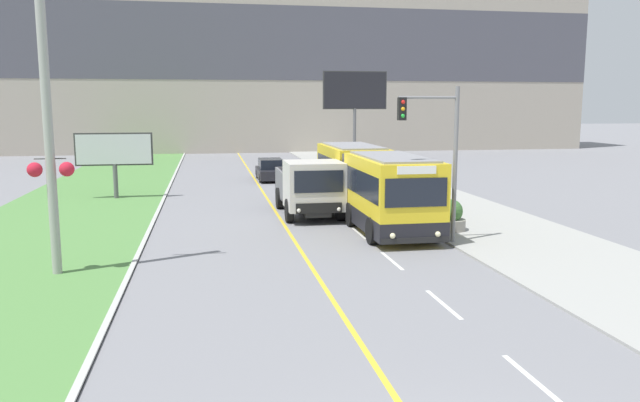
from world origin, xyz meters
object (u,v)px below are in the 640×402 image
billboard_large (355,95)px  dump_truck (311,188)px  billboard_small (114,151)px  traffic_light_mast (439,145)px  utility_pole_near (46,98)px  car_distant (271,170)px  planter_round_second (416,201)px  city_bus (370,184)px  planter_round_near (451,217)px

billboard_large → dump_truck: bearing=-109.2°
billboard_small → traffic_light_mast: bearing=-46.5°
utility_pole_near → billboard_large: utility_pole_near is taller
dump_truck → car_distant: 14.67m
billboard_small → planter_round_second: bearing=-27.4°
city_bus → dump_truck: (-2.53, 0.86, -0.25)m
dump_truck → billboard_small: bearing=141.5°
dump_truck → planter_round_near: bearing=-40.4°
dump_truck → billboard_large: billboard_large is taller
traffic_light_mast → billboard_large: size_ratio=0.76×
utility_pole_near → planter_round_second: utility_pole_near is taller
dump_truck → planter_round_near: size_ratio=5.17×
traffic_light_mast → utility_pole_near: bearing=-171.7°
billboard_large → billboard_small: (-15.93, -10.60, -3.26)m
traffic_light_mast → billboard_small: (-13.22, 13.93, -1.07)m
billboard_small → planter_round_second: 16.59m
planter_round_second → traffic_light_mast: bearing=-102.4°
planter_round_second → dump_truck: bearing=-179.7°
car_distant → utility_pole_near: 24.90m
city_bus → utility_pole_near: size_ratio=1.13×
dump_truck → utility_pole_near: (-9.17, -8.18, 3.96)m
utility_pole_near → billboard_large: bearing=59.6°
billboard_small → planter_round_second: size_ratio=3.22×
planter_round_near → planter_round_second: size_ratio=1.00×
car_distant → billboard_large: 9.19m
city_bus → planter_round_near: city_bus is taller
city_bus → utility_pole_near: utility_pole_near is taller
billboard_large → utility_pole_near: bearing=-120.4°
planter_round_second → planter_round_near: bearing=-90.2°
dump_truck → traffic_light_mast: bearing=-60.1°
dump_truck → car_distant: size_ratio=1.52×
dump_truck → billboard_large: 19.81m
car_distant → planter_round_second: 15.59m
planter_round_near → planter_round_second: (0.02, 4.30, 0.00)m
car_distant → billboard_small: (-9.22, -7.03, 1.91)m
car_distant → planter_round_near: car_distant is taller
dump_truck → traffic_light_mast: traffic_light_mast is taller
dump_truck → billboard_small: (-9.59, 7.62, 1.26)m
dump_truck → car_distant: (-0.37, 14.65, -0.65)m
planter_round_second → utility_pole_near: bearing=-150.0°
dump_truck → billboard_large: bearing=70.8°
car_distant → traffic_light_mast: traffic_light_mast is taller
utility_pole_near → traffic_light_mast: bearing=8.3°
billboard_large → planter_round_second: billboard_large is taller
city_bus → car_distant: 15.81m
dump_truck → city_bus: bearing=-18.8°
utility_pole_near → billboard_small: bearing=91.5°
dump_truck → traffic_light_mast: (3.63, -6.31, 2.33)m
traffic_light_mast → planter_round_second: 7.17m
billboard_large → planter_round_second: (-1.31, -18.19, -5.23)m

